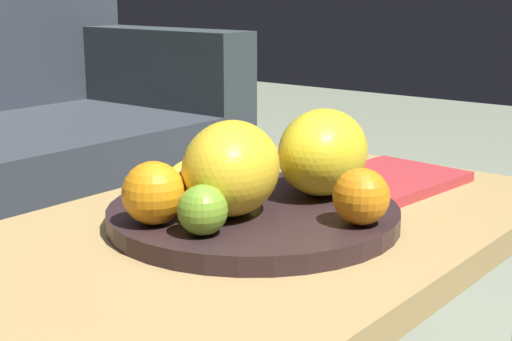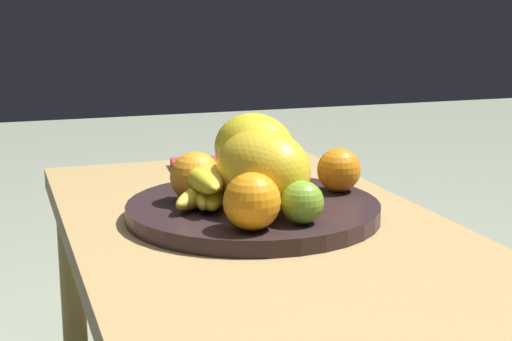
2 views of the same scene
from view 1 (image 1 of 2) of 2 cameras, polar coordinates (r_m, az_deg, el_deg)
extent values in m
cube|color=tan|center=(1.00, -1.56, -5.65)|extent=(1.03, 0.57, 0.04)
cylinder|color=#A88F4D|center=(1.57, 2.82, -6.63)|extent=(0.05, 0.05, 0.38)
cube|color=#30393A|center=(2.27, -8.05, 7.85)|extent=(0.14, 0.70, 0.22)
cylinder|color=#2D1E20|center=(1.02, 0.00, -3.42)|extent=(0.39, 0.39, 0.03)
ellipsoid|color=yellow|center=(0.97, -1.76, 0.16)|extent=(0.19, 0.17, 0.12)
ellipsoid|color=yellow|center=(1.07, 5.08, 1.39)|extent=(0.19, 0.16, 0.12)
sphere|color=orange|center=(1.08, -2.65, 0.45)|extent=(0.08, 0.08, 0.08)
sphere|color=orange|center=(0.94, -7.74, -1.70)|extent=(0.08, 0.08, 0.08)
sphere|color=orange|center=(0.94, 7.95, -1.96)|extent=(0.07, 0.07, 0.07)
sphere|color=#73A82D|center=(0.89, -4.06, -3.00)|extent=(0.06, 0.06, 0.06)
ellipsoid|color=yellow|center=(1.07, -3.25, -0.97)|extent=(0.13, 0.13, 0.03)
ellipsoid|color=yellow|center=(1.05, -2.79, -1.17)|extent=(0.15, 0.08, 0.03)
ellipsoid|color=yellow|center=(1.06, -2.88, -1.01)|extent=(0.15, 0.08, 0.03)
ellipsoid|color=gold|center=(1.05, -2.93, 0.32)|extent=(0.15, 0.05, 0.03)
ellipsoid|color=yellow|center=(1.06, -3.90, 0.42)|extent=(0.15, 0.04, 0.03)
cube|color=#B63237|center=(1.23, 9.70, -0.77)|extent=(0.27, 0.20, 0.02)
camera|label=2|loc=(1.03, -71.24, 5.61)|focal=54.27mm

